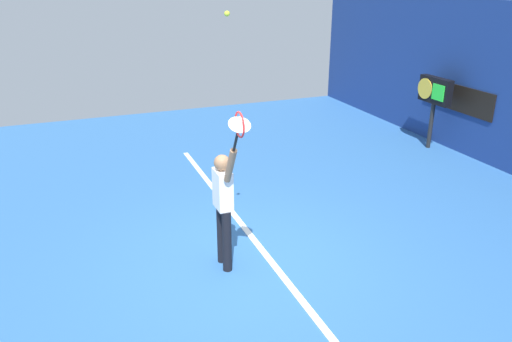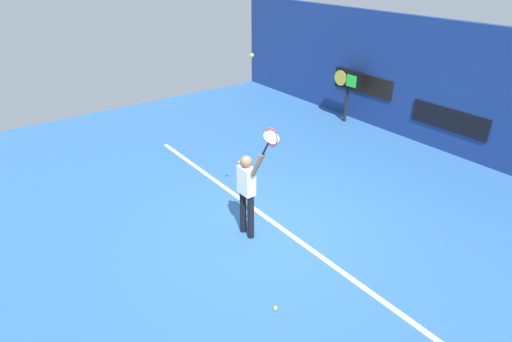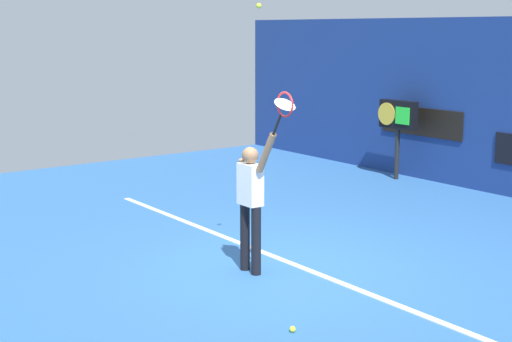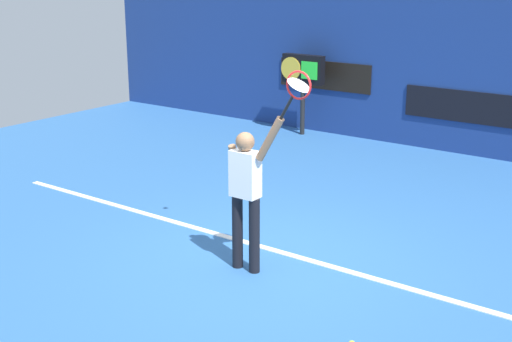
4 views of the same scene
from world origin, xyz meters
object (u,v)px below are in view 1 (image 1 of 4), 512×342
tennis_player (224,202)px  tennis_racket (239,127)px  scoreboard_clock (435,94)px  tennis_ball (227,14)px

tennis_player → tennis_racket: 1.43m
tennis_player → scoreboard_clock: bearing=117.2°
tennis_racket → scoreboard_clock: (-3.89, 6.22, -0.95)m
tennis_ball → tennis_player: bearing=-122.0°
tennis_racket → scoreboard_clock: tennis_racket is taller
tennis_player → tennis_ball: size_ratio=28.46×
tennis_player → tennis_racket: size_ratio=3.18×
tennis_player → tennis_racket: bearing=-0.4°
tennis_player → scoreboard_clock: 7.00m
tennis_racket → scoreboard_clock: bearing=122.0°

